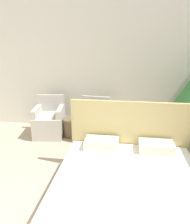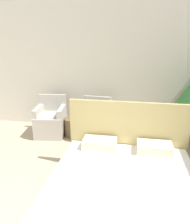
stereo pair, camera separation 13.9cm
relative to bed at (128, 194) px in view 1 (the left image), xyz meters
name	(u,v)px [view 1 (the left image)]	position (x,y,z in m)	size (l,w,h in m)	color
wall_back	(99,68)	(-0.70, 2.78, 1.18)	(10.00, 0.06, 2.90)	silver
bed	(128,194)	(0.00, 0.00, 0.00)	(1.84, 2.11, 1.18)	#8C7A5B
armchair_near_window_left	(49,123)	(-1.73, 2.13, 0.02)	(0.71, 0.75, 0.87)	#B7B2A8
armchair_near_window_right	(93,125)	(-0.75, 2.13, 0.02)	(0.69, 0.73, 0.87)	#B7B2A8
side_table	(71,127)	(-1.24, 2.16, -0.07)	(0.36, 0.36, 0.41)	brown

